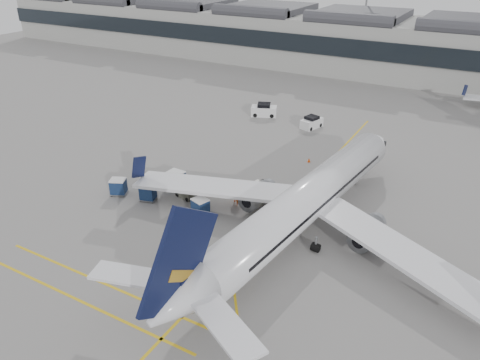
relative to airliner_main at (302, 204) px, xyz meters
The scene contains 16 objects.
ground 14.57m from the airliner_main, 158.97° to the right, with size 220.00×220.00×0.00m, color gray.
terminal 68.19m from the airliner_main, 101.22° to the left, with size 200.00×20.45×12.40m.
apron_markings 6.71m from the airliner_main, 123.62° to the left, with size 0.25×60.00×0.01m, color gold.
airliner_main is the anchor object (origin of this frame).
belt_loader 8.53m from the airliner_main, 143.27° to the left, with size 4.48×2.01×1.78m.
baggage_cart_a 10.80m from the airliner_main, 169.51° to the right, with size 2.05×1.86×1.79m.
baggage_cart_b 17.35m from the airliner_main, behind, with size 2.01×1.81×1.78m.
baggage_cart_c 16.29m from the airliner_main, behind, with size 2.06×1.74×2.06m.
baggage_cart_d 21.07m from the airliner_main, behind, with size 2.21×2.06×1.86m.
ramp_agent_a 8.42m from the airliner_main, 168.18° to the left, with size 0.59×0.39×1.62m, color #FF5F0D.
ramp_agent_b 9.16m from the airliner_main, 165.10° to the left, with size 0.87×0.68×1.80m, color #FF660D.
pushback_tug 14.06m from the airliner_main, behind, with size 2.51×1.86×1.26m.
safety_cone_nose 16.98m from the airliner_main, 109.32° to the left, with size 0.39×0.39×0.54m, color #F24C0A.
safety_cone_engine 5.18m from the airliner_main, 112.76° to the left, with size 0.36×0.36×0.49m, color #F24C0A.
service_van_left 34.58m from the airliner_main, 122.91° to the left, with size 4.51×3.40×2.08m.
service_van_mid 29.53m from the airliner_main, 109.79° to the left, with size 2.70×3.91×1.83m.
Camera 1 is at (26.99, -31.06, 25.22)m, focal length 35.00 mm.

